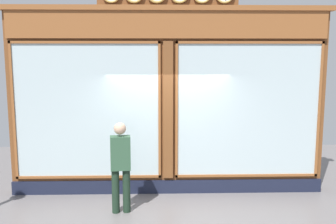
{
  "coord_description": "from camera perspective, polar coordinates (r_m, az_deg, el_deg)",
  "views": [
    {
      "loc": [
        0.22,
        7.73,
        2.89
      ],
      "look_at": [
        0.0,
        0.0,
        1.73
      ],
      "focal_mm": 40.75,
      "sensor_mm": 36.0,
      "label": 1
    }
  ],
  "objects": [
    {
      "name": "pedestrian",
      "position": [
        7.06,
        -7.11,
        -7.66
      ],
      "size": [
        0.38,
        0.26,
        1.69
      ],
      "color": "#1C2F21",
      "rests_on": "ground_plane"
    },
    {
      "name": "shop_facade",
      "position": [
        7.91,
        -0.03,
        1.79
      ],
      "size": [
        6.63,
        0.42,
        4.37
      ],
      "color": "brown",
      "rests_on": "ground_plane"
    }
  ]
}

